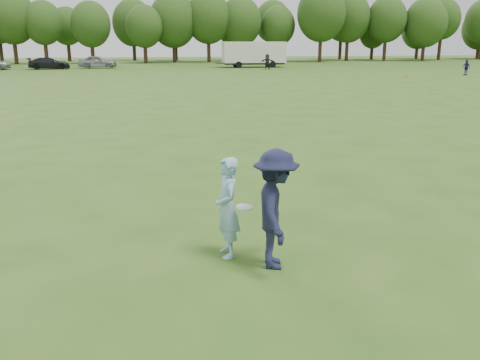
% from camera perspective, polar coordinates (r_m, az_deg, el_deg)
% --- Properties ---
extents(ground, '(200.00, 200.00, 0.00)m').
position_cam_1_polar(ground, '(8.07, 0.16, -10.31)').
color(ground, '#2C4F16').
rests_on(ground, ground).
extents(thrower, '(0.44, 0.64, 1.69)m').
position_cam_1_polar(thrower, '(8.36, -1.43, -3.13)').
color(thrower, '#87B2D0').
rests_on(thrower, ground).
extents(defender, '(0.92, 1.34, 1.91)m').
position_cam_1_polar(defender, '(7.96, 4.02, -3.30)').
color(defender, '#181B36').
rests_on(defender, ground).
extents(player_far_b, '(0.61, 0.96, 1.52)m').
position_cam_1_polar(player_far_b, '(57.00, 24.05, 11.46)').
color(player_far_b, navy).
rests_on(player_far_b, ground).
extents(player_far_d, '(1.71, 0.66, 1.81)m').
position_cam_1_polar(player_far_d, '(62.52, 3.09, 13.12)').
color(player_far_d, '#262626').
rests_on(player_far_d, ground).
extents(car_d, '(4.97, 2.39, 1.39)m').
position_cam_1_polar(car_d, '(66.92, -20.65, 12.16)').
color(car_d, black).
rests_on(car_d, ground).
extents(car_e, '(4.69, 2.09, 1.57)m').
position_cam_1_polar(car_e, '(67.34, -15.69, 12.66)').
color(car_e, gray).
rests_on(car_e, ground).
extents(field_cone, '(0.28, 0.28, 0.30)m').
position_cam_1_polar(field_cone, '(51.28, 18.20, 11.02)').
color(field_cone, red).
rests_on(field_cone, ground).
extents(disc_in_play, '(0.32, 0.32, 0.05)m').
position_cam_1_polar(disc_in_play, '(8.20, 0.48, -3.07)').
color(disc_in_play, white).
rests_on(disc_in_play, ground).
extents(cargo_trailer, '(9.00, 2.75, 3.20)m').
position_cam_1_polar(cargo_trailer, '(67.13, 1.57, 14.05)').
color(cargo_trailer, silver).
rests_on(cargo_trailer, ground).
extents(treeline, '(130.35, 18.39, 11.74)m').
position_cam_1_polar(treeline, '(84.19, -7.58, 17.28)').
color(treeline, '#332114').
rests_on(treeline, ground).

